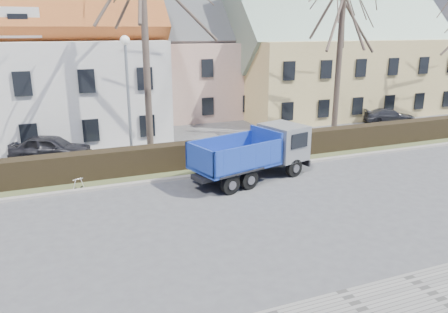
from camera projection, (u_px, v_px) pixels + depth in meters
name	position (u px, v px, depth m)	size (l,w,h in m)	color
ground	(248.00, 210.00, 17.26)	(120.00, 120.00, 0.00)	#4A4A4D
curb_far	(209.00, 174.00, 21.34)	(80.00, 0.30, 0.12)	gray
grass_strip	(199.00, 165.00, 22.77)	(80.00, 3.00, 0.10)	#4A542F
hedge	(200.00, 155.00, 22.42)	(60.00, 0.90, 1.30)	black
building_pink	(191.00, 65.00, 35.36)	(10.80, 8.80, 8.00)	tan
building_yellow	(337.00, 61.00, 36.87)	(18.80, 10.80, 8.50)	#D6BB75
tree_1	(145.00, 40.00, 22.32)	(9.20, 9.20, 12.65)	#4B3D33
tree_2	(340.00, 52.00, 26.81)	(8.00, 8.00, 11.00)	#4B3D33
dump_truck	(248.00, 155.00, 20.33)	(6.18, 2.30, 2.47)	#16339B
streetlight	(129.00, 104.00, 21.38)	(0.52, 0.52, 6.68)	#92979E
cart_frame	(74.00, 185.00, 19.20)	(0.66, 0.38, 0.60)	silver
parked_car_a	(51.00, 148.00, 23.47)	(1.70, 4.22, 1.44)	black
parked_car_b	(390.00, 116.00, 32.76)	(1.54, 3.78, 1.10)	#2B2C32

